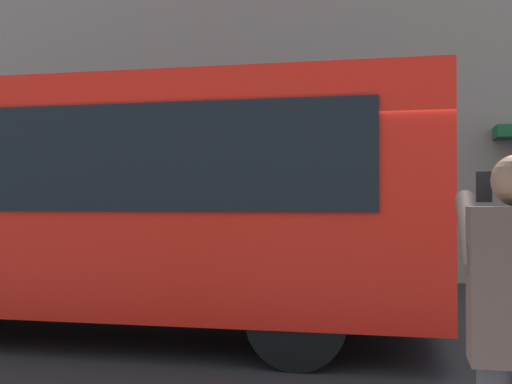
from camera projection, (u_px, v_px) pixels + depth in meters
ground_plane at (448, 353)px, 7.17m from camera, size 60.00×60.00×0.00m
red_bus at (71, 199)px, 8.19m from camera, size 9.05×2.54×3.08m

